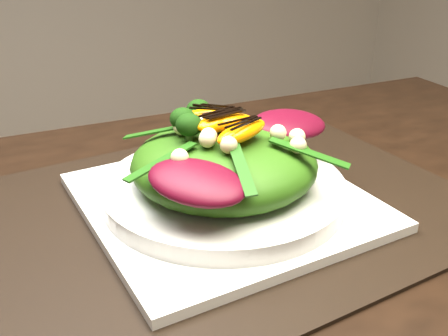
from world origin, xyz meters
name	(u,v)px	position (x,y,z in m)	size (l,w,h in m)	color
placemat	(224,207)	(0.24, 0.13, 0.75)	(0.52, 0.39, 0.00)	black
plate_base	(224,201)	(0.24, 0.13, 0.76)	(0.28, 0.28, 0.01)	white
salad_bowl	(224,189)	(0.24, 0.13, 0.77)	(0.26, 0.26, 0.02)	silver
lettuce_mound	(224,163)	(0.24, 0.13, 0.80)	(0.19, 0.19, 0.07)	#315E11
radicchio_leaf	(290,124)	(0.32, 0.15, 0.83)	(0.09, 0.06, 0.02)	#470716
orange_segment	(202,122)	(0.22, 0.15, 0.84)	(0.06, 0.02, 0.02)	orange
broccoli_floret	(164,122)	(0.18, 0.16, 0.85)	(0.04, 0.04, 0.04)	black
macadamia_nut	(277,144)	(0.27, 0.08, 0.84)	(0.02, 0.02, 0.02)	beige
balsamic_drizzle	(202,114)	(0.22, 0.15, 0.85)	(0.04, 0.00, 0.00)	black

